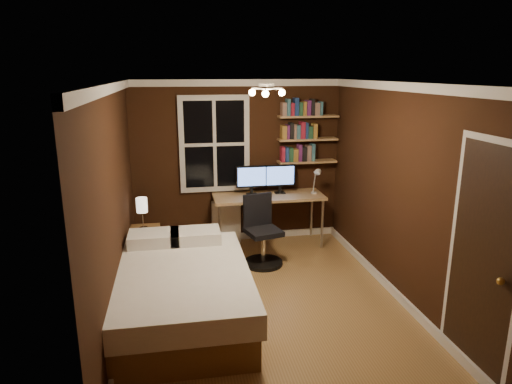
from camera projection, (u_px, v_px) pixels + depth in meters
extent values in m
plane|color=olive|center=(264.00, 301.00, 5.37)|extent=(4.20, 4.20, 0.00)
cube|color=black|center=(237.00, 162.00, 7.04)|extent=(3.20, 0.04, 2.50)
cube|color=black|center=(114.00, 206.00, 4.77)|extent=(0.04, 4.20, 2.50)
cube|color=black|center=(398.00, 192.00, 5.32)|extent=(0.04, 4.20, 2.50)
cube|color=white|center=(265.00, 83.00, 4.72)|extent=(3.20, 4.20, 0.02)
cube|color=silver|center=(215.00, 144.00, 6.87)|extent=(1.06, 0.06, 1.46)
sphere|color=gold|center=(501.00, 281.00, 3.62)|extent=(0.06, 0.06, 0.06)
cube|color=tan|center=(307.00, 162.00, 7.12)|extent=(0.92, 0.22, 0.03)
cube|color=tan|center=(308.00, 139.00, 7.03)|extent=(0.92, 0.22, 0.03)
cube|color=tan|center=(308.00, 116.00, 6.94)|extent=(0.92, 0.22, 0.03)
cube|color=brown|center=(177.00, 306.00, 4.92)|extent=(1.47, 2.09, 0.33)
cube|color=white|center=(176.00, 281.00, 4.84)|extent=(1.56, 2.15, 0.25)
cube|color=white|center=(154.00, 238.00, 5.52)|extent=(0.61, 0.42, 0.15)
cube|color=white|center=(195.00, 236.00, 5.61)|extent=(0.61, 0.42, 0.15)
cube|color=brown|center=(145.00, 247.00, 6.31)|extent=(0.44, 0.44, 0.53)
cube|color=silver|center=(226.00, 222.00, 7.13)|extent=(0.44, 0.15, 0.66)
cube|color=tan|center=(269.00, 196.00, 6.92)|extent=(1.67, 0.63, 0.04)
cylinder|color=beige|center=(220.00, 230.00, 6.63)|extent=(0.04, 0.04, 0.75)
cylinder|color=beige|center=(322.00, 224.00, 6.90)|extent=(0.04, 0.04, 0.75)
cylinder|color=beige|center=(216.00, 219.00, 7.15)|extent=(0.04, 0.04, 0.75)
cylinder|color=beige|center=(312.00, 213.00, 7.42)|extent=(0.04, 0.04, 0.75)
cylinder|color=black|center=(263.00, 263.00, 6.37)|extent=(0.54, 0.54, 0.05)
cylinder|color=silver|center=(263.00, 248.00, 6.31)|extent=(0.06, 0.06, 0.40)
cube|color=black|center=(263.00, 232.00, 6.25)|extent=(0.53, 0.53, 0.07)
cube|color=black|center=(257.00, 210.00, 6.35)|extent=(0.42, 0.15, 0.46)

